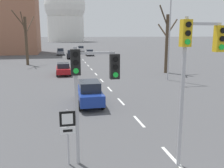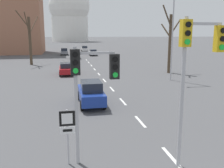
# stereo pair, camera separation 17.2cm
# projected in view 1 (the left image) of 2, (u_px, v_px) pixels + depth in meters

# --- Properties ---
(lane_stripe_0) EXTENTS (0.16, 2.00, 0.01)m
(lane_stripe_0) POSITION_uv_depth(u_px,v_px,m) (172.00, 157.00, 10.51)
(lane_stripe_0) COLOR silver
(lane_stripe_0) RESTS_ON ground_plane
(lane_stripe_1) EXTENTS (0.16, 2.00, 0.01)m
(lane_stripe_1) POSITION_uv_depth(u_px,v_px,m) (139.00, 121.00, 14.83)
(lane_stripe_1) COLOR silver
(lane_stripe_1) RESTS_ON ground_plane
(lane_stripe_2) EXTENTS (0.16, 2.00, 0.01)m
(lane_stripe_2) POSITION_uv_depth(u_px,v_px,m) (121.00, 102.00, 19.15)
(lane_stripe_2) COLOR silver
(lane_stripe_2) RESTS_ON ground_plane
(lane_stripe_3) EXTENTS (0.16, 2.00, 0.01)m
(lane_stripe_3) POSITION_uv_depth(u_px,v_px,m) (110.00, 89.00, 23.46)
(lane_stripe_3) COLOR silver
(lane_stripe_3) RESTS_ON ground_plane
(lane_stripe_4) EXTENTS (0.16, 2.00, 0.01)m
(lane_stripe_4) POSITION_uv_depth(u_px,v_px,m) (102.00, 80.00, 27.78)
(lane_stripe_4) COLOR silver
(lane_stripe_4) RESTS_ON ground_plane
(lane_stripe_5) EXTENTS (0.16, 2.00, 0.01)m
(lane_stripe_5) POSITION_uv_depth(u_px,v_px,m) (96.00, 74.00, 32.10)
(lane_stripe_5) COLOR silver
(lane_stripe_5) RESTS_ON ground_plane
(lane_stripe_6) EXTENTS (0.16, 2.00, 0.01)m
(lane_stripe_6) POSITION_uv_depth(u_px,v_px,m) (92.00, 69.00, 36.42)
(lane_stripe_6) COLOR silver
(lane_stripe_6) RESTS_ON ground_plane
(lane_stripe_7) EXTENTS (0.16, 2.00, 0.01)m
(lane_stripe_7) POSITION_uv_depth(u_px,v_px,m) (88.00, 66.00, 40.73)
(lane_stripe_7) COLOR silver
(lane_stripe_7) RESTS_ON ground_plane
(lane_stripe_8) EXTENTS (0.16, 2.00, 0.01)m
(lane_stripe_8) POSITION_uv_depth(u_px,v_px,m) (85.00, 62.00, 45.05)
(lane_stripe_8) COLOR silver
(lane_stripe_8) RESTS_ON ground_plane
(lane_stripe_9) EXTENTS (0.16, 2.00, 0.01)m
(lane_stripe_9) POSITION_uv_depth(u_px,v_px,m) (83.00, 60.00, 49.37)
(lane_stripe_9) COLOR silver
(lane_stripe_9) RESTS_ON ground_plane
(traffic_signal_near_left) EXTENTS (1.85, 0.34, 4.66)m
(traffic_signal_near_left) POSITION_uv_depth(u_px,v_px,m) (90.00, 77.00, 9.45)
(traffic_signal_near_left) COLOR #B2B2B7
(traffic_signal_near_left) RESTS_ON ground_plane
(traffic_signal_centre_tall) EXTENTS (1.73, 0.34, 5.72)m
(traffic_signal_centre_tall) POSITION_uv_depth(u_px,v_px,m) (196.00, 56.00, 9.12)
(traffic_signal_centre_tall) COLOR #B2B2B7
(traffic_signal_centre_tall) RESTS_ON ground_plane
(route_sign_post) EXTENTS (0.60, 0.08, 2.27)m
(route_sign_post) POSITION_uv_depth(u_px,v_px,m) (68.00, 128.00, 9.65)
(route_sign_post) COLOR #B2B2B7
(route_sign_post) RESTS_ON ground_plane
(street_lamp_right) EXTENTS (2.46, 0.36, 9.37)m
(street_lamp_right) POSITION_uv_depth(u_px,v_px,m) (166.00, 28.00, 26.91)
(street_lamp_right) COLOR #B2B2B7
(street_lamp_right) RESTS_ON ground_plane
(sedan_near_left) EXTENTS (1.78, 4.46, 1.50)m
(sedan_near_left) POSITION_uv_depth(u_px,v_px,m) (63.00, 69.00, 31.56)
(sedan_near_left) COLOR maroon
(sedan_near_left) RESTS_ON ground_plane
(sedan_near_right) EXTENTS (1.74, 4.35, 1.79)m
(sedan_near_right) POSITION_uv_depth(u_px,v_px,m) (89.00, 93.00, 18.13)
(sedan_near_right) COLOR navy
(sedan_near_right) RESTS_ON ground_plane
(sedan_mid_centre) EXTENTS (1.74, 4.46, 1.49)m
(sedan_mid_centre) POSITION_uv_depth(u_px,v_px,m) (89.00, 52.00, 59.13)
(sedan_mid_centre) COLOR #B7B7BC
(sedan_mid_centre) RESTS_ON ground_plane
(sedan_far_left) EXTENTS (1.94, 3.84, 1.81)m
(sedan_far_left) POSITION_uv_depth(u_px,v_px,m) (71.00, 54.00, 51.78)
(sedan_far_left) COLOR black
(sedan_far_left) RESTS_ON ground_plane
(sedan_far_right) EXTENTS (1.81, 4.46, 1.65)m
(sedan_far_right) POSITION_uv_depth(u_px,v_px,m) (81.00, 49.00, 72.16)
(sedan_far_right) COLOR silver
(sedan_far_right) RESTS_ON ground_plane
(sedan_distant_centre) EXTENTS (1.79, 4.02, 1.67)m
(sedan_distant_centre) POSITION_uv_depth(u_px,v_px,m) (61.00, 52.00, 60.55)
(sedan_distant_centre) COLOR slate
(sedan_distant_centre) RESTS_ON ground_plane
(bare_tree_left_near) EXTENTS (2.94, 5.27, 8.71)m
(bare_tree_left_near) POSITION_uv_depth(u_px,v_px,m) (26.00, 38.00, 40.69)
(bare_tree_left_near) COLOR #473828
(bare_tree_left_near) RESTS_ON ground_plane
(bare_tree_right_near) EXTENTS (3.14, 2.04, 8.66)m
(bare_tree_right_near) POSITION_uv_depth(u_px,v_px,m) (167.00, 42.00, 32.51)
(bare_tree_right_near) COLOR #473828
(bare_tree_right_near) RESTS_ON ground_plane
(capitol_dome) EXTENTS (26.03, 26.03, 36.77)m
(capitol_dome) POSITION_uv_depth(u_px,v_px,m) (65.00, 13.00, 159.69)
(capitol_dome) COLOR silver
(capitol_dome) RESTS_ON ground_plane
(apartment_block_left) EXTENTS (18.00, 14.00, 22.75)m
(apartment_block_left) POSITION_uv_depth(u_px,v_px,m) (1.00, 9.00, 63.44)
(apartment_block_left) COLOR #9E664C
(apartment_block_left) RESTS_ON ground_plane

